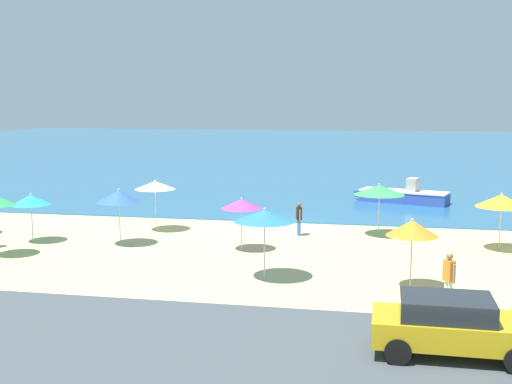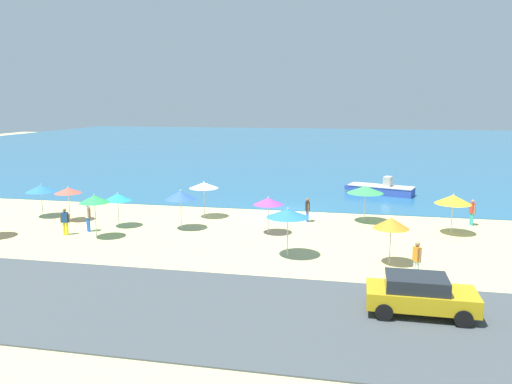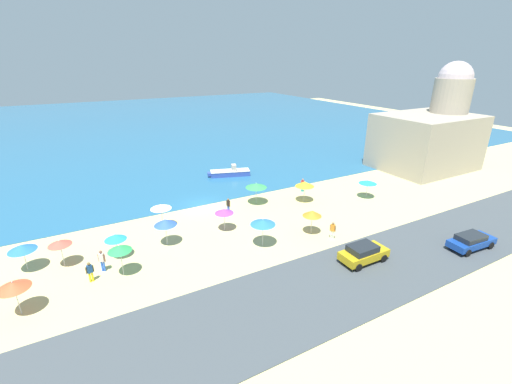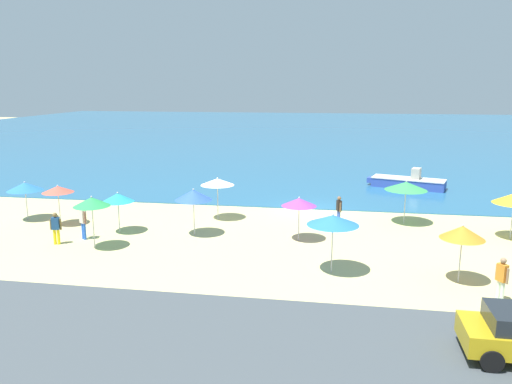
{
  "view_description": "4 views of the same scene",
  "coord_description": "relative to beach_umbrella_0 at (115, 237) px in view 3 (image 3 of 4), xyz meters",
  "views": [
    {
      "loc": [
        5.5,
        -32.63,
        6.27
      ],
      "look_at": [
        -1.29,
        2.34,
        1.25
      ],
      "focal_mm": 45.0,
      "sensor_mm": 36.0,
      "label": 1
    },
    {
      "loc": [
        4.86,
        -35.17,
        7.88
      ],
      "look_at": [
        -2.74,
        2.38,
        0.87
      ],
      "focal_mm": 35.0,
      "sensor_mm": 36.0,
      "label": 2
    },
    {
      "loc": [
        -11.49,
        -33.37,
        15.33
      ],
      "look_at": [
        4.75,
        -3.76,
        2.02
      ],
      "focal_mm": 24.0,
      "sensor_mm": 36.0,
      "label": 3
    },
    {
      "loc": [
        1.71,
        -30.94,
        7.78
      ],
      "look_at": [
        -3.13,
        -2.05,
        1.46
      ],
      "focal_mm": 35.0,
      "sensor_mm": 36.0,
      "label": 4
    }
  ],
  "objects": [
    {
      "name": "ground_plane",
      "position": [
        9.77,
        6.77,
        -1.93
      ],
      "size": [
        160.0,
        160.0,
        0.0
      ],
      "primitive_type": "plane",
      "color": "#C9BD7C"
    },
    {
      "name": "sea",
      "position": [
        9.77,
        61.77,
        -1.9
      ],
      "size": [
        150.0,
        110.0,
        0.05
      ],
      "primitive_type": "cube",
      "color": "#255F86",
      "rests_on": "ground_plane"
    },
    {
      "name": "coastal_road",
      "position": [
        9.77,
        -11.23,
        -1.9
      ],
      "size": [
        80.0,
        8.0,
        0.06
      ],
      "primitive_type": "cube",
      "color": "#40474B",
      "rests_on": "ground_plane"
    },
    {
      "name": "beach_umbrella_0",
      "position": [
        0.0,
        0.0,
        0.0
      ],
      "size": [
        1.73,
        1.73,
        2.23
      ],
      "color": "#B2B2B7",
      "rests_on": "ground_plane"
    },
    {
      "name": "beach_umbrella_1",
      "position": [
        11.34,
        -4.03,
        0.37
      ],
      "size": [
        2.18,
        2.18,
        2.59
      ],
      "color": "#B2B2B7",
      "rests_on": "ground_plane"
    },
    {
      "name": "beach_umbrella_2",
      "position": [
        -0.03,
        -2.75,
        0.41
      ],
      "size": [
        1.74,
        1.74,
        2.63
      ],
      "color": "#B2B2B7",
      "rests_on": "ground_plane"
    },
    {
      "name": "beach_umbrella_3",
      "position": [
        27.42,
        -0.32,
        0.05
      ],
      "size": [
        2.04,
        2.04,
        2.23
      ],
      "color": "#B2B2B7",
      "rests_on": "ground_plane"
    },
    {
      "name": "beach_umbrella_4",
      "position": [
        9.6,
        0.19,
        0.09
      ],
      "size": [
        1.78,
        1.78,
        2.29
      ],
      "color": "#B2B2B7",
      "rests_on": "ground_plane"
    },
    {
      "name": "beach_umbrella_5",
      "position": [
        -3.91,
        0.79,
        0.14
      ],
      "size": [
        1.72,
        1.72,
        2.33
      ],
      "color": "#B2B2B7",
      "rests_on": "ground_plane"
    },
    {
      "name": "beach_umbrella_6",
      "position": [
        20.34,
        2.27,
        0.22
      ],
      "size": [
        2.11,
        2.11,
        2.48
      ],
      "color": "#B2B2B7",
      "rests_on": "ground_plane"
    },
    {
      "name": "beach_umbrella_7",
      "position": [
        16.39,
        -4.27,
        0.17
      ],
      "size": [
        1.74,
        1.74,
        2.43
      ],
      "color": "#B2B2B7",
      "rests_on": "ground_plane"
    },
    {
      "name": "beach_umbrella_8",
      "position": [
        4.1,
        0.21,
        0.25
      ],
      "size": [
        1.94,
        1.94,
        2.51
      ],
      "color": "#B2B2B7",
      "rests_on": "ground_plane"
    },
    {
      "name": "beach_umbrella_9",
      "position": [
        4.57,
        3.51,
        0.32
      ],
      "size": [
        1.96,
        1.96,
        2.52
      ],
      "color": "#B2B2B7",
      "rests_on": "ground_plane"
    },
    {
      "name": "beach_umbrella_10",
      "position": [
        -6.42,
        1.52,
        0.07
      ],
      "size": [
        2.01,
        2.01,
        2.31
      ],
      "color": "#B2B2B7",
      "rests_on": "ground_plane"
    },
    {
      "name": "beach_umbrella_11",
      "position": [
        15.28,
        4.35,
        0.27
      ],
      "size": [
        2.36,
        2.36,
        2.5
      ],
      "color": "#B2B2B7",
      "rests_on": "ground_plane"
    },
    {
      "name": "beach_umbrella_12",
      "position": [
        -6.48,
        -3.97,
        0.26
      ],
      "size": [
        1.96,
        1.96,
        2.48
      ],
      "color": "#B2B2B7",
      "rests_on": "ground_plane"
    },
    {
      "name": "bather_0",
      "position": [
        -1.28,
        -1.43,
        -0.91
      ],
      "size": [
        0.49,
        0.38,
        1.81
      ],
      "color": "blue",
      "rests_on": "ground_plane"
    },
    {
      "name": "bather_1",
      "position": [
        17.45,
        -6.0,
        -0.96
      ],
      "size": [
        0.37,
        0.5,
        1.71
      ],
      "color": "white",
      "rests_on": "ground_plane"
    },
    {
      "name": "bather_2",
      "position": [
        11.59,
        3.73,
        -1.03
      ],
      "size": [
        0.32,
        0.54,
        1.6
      ],
      "color": "#375ABC",
      "rests_on": "ground_plane"
    },
    {
      "name": "bather_3",
      "position": [
        22.03,
        4.88,
        -0.98
      ],
      "size": [
        0.32,
        0.54,
        1.69
      ],
      "color": "teal",
      "rests_on": "ground_plane"
    },
    {
      "name": "bather_4",
      "position": [
        -2.21,
        -2.42,
        -1.02
      ],
      "size": [
        0.56,
        0.29,
        1.62
      ],
      "color": "yellow",
      "rests_on": "ground_plane"
    },
    {
      "name": "parked_car_0",
      "position": [
        26.68,
        -13.02,
        -1.15
      ],
      "size": [
        4.39,
        2.04,
        1.33
      ],
      "color": "navy",
      "rests_on": "coastal_road"
    },
    {
      "name": "parked_car_1",
      "position": [
        17.12,
        -10.08,
        -1.09
      ],
      "size": [
        3.98,
        1.92,
        1.48
      ],
      "color": "#B69515",
      "rests_on": "coastal_road"
    },
    {
      "name": "skiff_nearshore",
      "position": [
        16.77,
        14.63,
        -1.45
      ],
      "size": [
        5.9,
        3.21,
        1.56
      ],
      "color": "#324CA5",
      "rests_on": "sea"
    },
    {
      "name": "harbor_fortress",
      "position": [
        44.71,
        4.5,
        3.07
      ],
      "size": [
        13.46,
        10.28,
        14.92
      ],
      "color": "#A29683",
      "rests_on": "ground_plane"
    }
  ]
}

